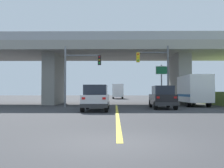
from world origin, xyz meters
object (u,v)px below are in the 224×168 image
suv_crossing (162,97)px  box_truck (192,90)px  highway_sign (162,76)px  suv_lead (96,98)px  traffic_signal_farside (77,69)px  semi_truck_distant (118,91)px  traffic_signal_nearside (158,68)px

suv_crossing → box_truck: 6.02m
highway_sign → suv_lead: bearing=-127.1°
suv_lead → traffic_signal_farside: 6.19m
suv_lead → suv_crossing: 6.33m
suv_lead → box_truck: (9.68, 7.22, 0.64)m
suv_lead → suv_crossing: same height
suv_lead → suv_crossing: (5.71, 2.73, -0.00)m
semi_truck_distant → suv_crossing: bearing=-83.9°
semi_truck_distant → suv_lead: bearing=-93.2°
highway_sign → semi_truck_distant: 28.42m
traffic_signal_farside → semi_truck_distant: traffic_signal_farside is taller
box_truck → suv_lead: bearing=-143.3°
suv_lead → box_truck: bearing=36.7°
box_truck → traffic_signal_farside: bearing=-169.8°
suv_lead → suv_crossing: size_ratio=1.08×
box_truck → semi_truck_distant: size_ratio=1.01×
box_truck → highway_sign: (-2.94, 1.69, 1.60)m
traffic_signal_nearside → highway_sign: 3.92m
suv_lead → traffic_signal_farside: (-2.24, 5.08, 2.73)m
suv_lead → traffic_signal_farside: traffic_signal_farside is taller
box_truck → traffic_signal_nearside: (-3.97, -2.05, 2.19)m
suv_lead → traffic_signal_nearside: 8.20m
suv_crossing → traffic_signal_nearside: bearing=90.8°
semi_truck_distant → box_truck: bearing=-75.6°
suv_lead → highway_sign: 11.39m
traffic_signal_farside → highway_sign: bearing=23.1°
suv_crossing → box_truck: box_truck is taller
suv_crossing → semi_truck_distant: size_ratio=0.63×
traffic_signal_nearside → suv_lead: bearing=-137.8°
box_truck → highway_sign: size_ratio=1.59×
traffic_signal_nearside → semi_truck_distant: (-3.64, 31.72, -2.20)m
suv_lead → box_truck: 12.09m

